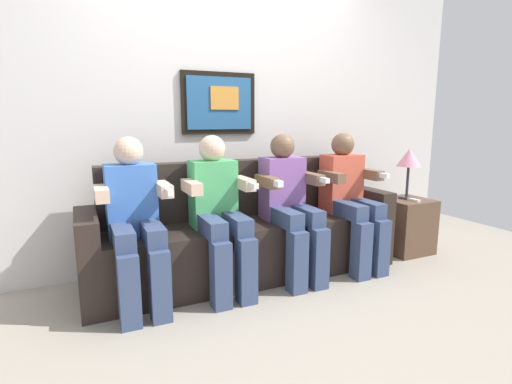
{
  "coord_description": "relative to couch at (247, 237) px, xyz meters",
  "views": [
    {
      "loc": [
        -1.17,
        -2.39,
        1.22
      ],
      "look_at": [
        0.0,
        0.15,
        0.7
      ],
      "focal_mm": 27.43,
      "sensor_mm": 36.0,
      "label": 1
    }
  ],
  "objects": [
    {
      "name": "person_left_center",
      "position": [
        -0.29,
        -0.17,
        0.29
      ],
      "size": [
        0.46,
        0.56,
        1.11
      ],
      "color": "#4CB266",
      "rests_on": "ground_plane"
    },
    {
      "name": "side_table_right",
      "position": [
        1.57,
        -0.11,
        -0.06
      ],
      "size": [
        0.4,
        0.4,
        0.5
      ],
      "color": "brown",
      "rests_on": "ground_plane"
    },
    {
      "name": "ground_plane",
      "position": [
        0.0,
        -0.33,
        -0.31
      ],
      "size": [
        6.28,
        6.28,
        0.0
      ],
      "primitive_type": "plane",
      "color": "#9E9384"
    },
    {
      "name": "spare_remote_on_table",
      "position": [
        1.55,
        -0.19,
        0.2
      ],
      "size": [
        0.04,
        0.13,
        0.02
      ],
      "primitive_type": "cube",
      "color": "white",
      "rests_on": "side_table_right"
    },
    {
      "name": "couch",
      "position": [
        0.0,
        0.0,
        0.0
      ],
      "size": [
        2.43,
        0.58,
        0.9
      ],
      "color": "#2D231E",
      "rests_on": "ground_plane"
    },
    {
      "name": "table_lamp",
      "position": [
        1.58,
        -0.08,
        0.55
      ],
      "size": [
        0.22,
        0.22,
        0.46
      ],
      "color": "#333338",
      "rests_on": "side_table_right"
    },
    {
      "name": "person_right_center",
      "position": [
        0.29,
        -0.17,
        0.29
      ],
      "size": [
        0.46,
        0.56,
        1.11
      ],
      "color": "#8C59A5",
      "rests_on": "ground_plane"
    },
    {
      "name": "back_wall_assembly",
      "position": [
        -0.0,
        0.44,
        0.99
      ],
      "size": [
        4.83,
        0.1,
        2.6
      ],
      "color": "silver",
      "rests_on": "ground_plane"
    },
    {
      "name": "person_leftmost",
      "position": [
        -0.86,
        -0.17,
        0.29
      ],
      "size": [
        0.46,
        0.56,
        1.11
      ],
      "color": "#3F72CC",
      "rests_on": "ground_plane"
    },
    {
      "name": "person_rightmost",
      "position": [
        0.86,
        -0.17,
        0.29
      ],
      "size": [
        0.46,
        0.56,
        1.11
      ],
      "color": "#D8593F",
      "rests_on": "ground_plane"
    }
  ]
}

